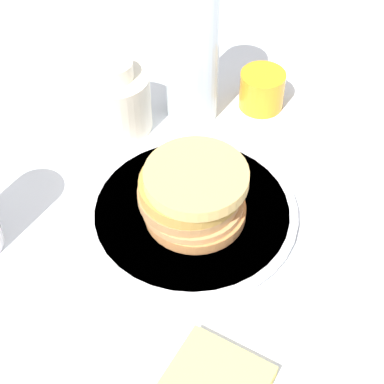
# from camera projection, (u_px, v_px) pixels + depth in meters

# --- Properties ---
(ground_plane) EXTENTS (4.00, 4.00, 0.00)m
(ground_plane) POSITION_uv_depth(u_px,v_px,m) (187.00, 200.00, 0.88)
(ground_plane) COLOR white
(plate) EXTENTS (0.28, 0.28, 0.01)m
(plate) POSITION_uv_depth(u_px,v_px,m) (192.00, 212.00, 0.86)
(plate) COLOR white
(plate) RESTS_ON ground_plane
(pancake_stack) EXTENTS (0.14, 0.14, 0.08)m
(pancake_stack) POSITION_uv_depth(u_px,v_px,m) (193.00, 193.00, 0.82)
(pancake_stack) COLOR #CE8448
(pancake_stack) RESTS_ON plate
(juice_glass) EXTENTS (0.07, 0.07, 0.06)m
(juice_glass) POSITION_uv_depth(u_px,v_px,m) (262.00, 90.00, 1.00)
(juice_glass) COLOR orange
(juice_glass) RESTS_ON ground_plane
(cream_jug) EXTENTS (0.10, 0.10, 0.12)m
(cream_jug) POSITION_uv_depth(u_px,v_px,m) (117.00, 99.00, 0.95)
(cream_jug) COLOR beige
(cream_jug) RESTS_ON ground_plane
(water_bottle_mid) EXTENTS (0.08, 0.08, 0.25)m
(water_bottle_mid) POSITION_uv_depth(u_px,v_px,m) (192.00, 50.00, 0.92)
(water_bottle_mid) COLOR silver
(water_bottle_mid) RESTS_ON ground_plane
(napkin) EXTENTS (0.12, 0.10, 0.02)m
(napkin) POSITION_uv_depth(u_px,v_px,m) (216.00, 383.00, 0.69)
(napkin) COLOR #E5D166
(napkin) RESTS_ON ground_plane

